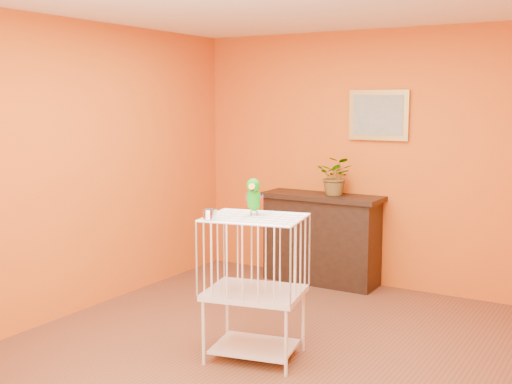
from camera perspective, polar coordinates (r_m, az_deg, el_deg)
The scene contains 8 objects.
ground at distance 4.92m, azimuth 0.97°, elevation -14.51°, with size 4.50×4.50×0.00m, color brown.
room_shell at distance 4.55m, azimuth 1.02°, elevation 4.24°, with size 4.50×4.50×4.50m.
console_cabinet at distance 6.73m, azimuth 5.82°, elevation -4.14°, with size 1.26×0.45×0.93m.
potted_plant at distance 6.56m, azimuth 7.07°, elevation 1.02°, with size 0.36×0.40×0.31m, color #26722D.
framed_picture at distance 6.56m, azimuth 10.83°, elevation 6.72°, with size 0.62×0.04×0.50m.
birdcage at distance 4.74m, azimuth -0.12°, elevation -8.32°, with size 0.78×0.66×1.06m.
feed_cup at distance 4.52m, azimuth -4.13°, elevation -1.97°, with size 0.10×0.10×0.07m, color silver.
parrot at distance 4.65m, azimuth -0.19°, elevation -0.40°, with size 0.16×0.25×0.28m.
Camera 1 is at (2.27, -3.93, 1.89)m, focal length 45.00 mm.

